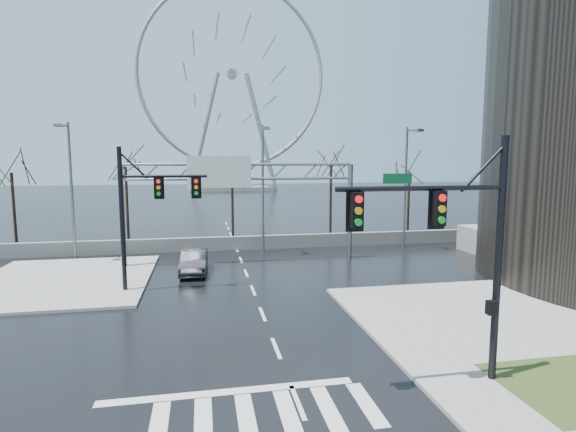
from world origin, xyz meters
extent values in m
plane|color=black|center=(0.00, 0.00, 0.00)|extent=(260.00, 260.00, 0.00)
cube|color=gray|center=(10.00, 2.00, 0.07)|extent=(12.00, 10.00, 0.15)
cube|color=gray|center=(-11.00, 12.00, 0.07)|extent=(10.00, 12.00, 0.15)
cube|color=slate|center=(0.00, 20.00, 0.55)|extent=(52.00, 0.50, 1.10)
cylinder|color=black|center=(6.50, -4.00, 4.00)|extent=(0.24, 0.24, 8.00)
cylinder|color=black|center=(3.80, -4.00, 6.40)|extent=(5.40, 0.16, 0.16)
cube|color=black|center=(4.30, -4.15, 5.80)|extent=(0.35, 0.28, 1.05)
cube|color=black|center=(1.70, -4.15, 5.80)|extent=(0.35, 0.28, 1.05)
cylinder|color=black|center=(-7.00, 9.00, 4.00)|extent=(0.24, 0.24, 8.00)
cylinder|color=black|center=(-4.70, 9.00, 6.40)|extent=(4.60, 0.16, 0.16)
cube|color=black|center=(-5.00, 8.85, 5.80)|extent=(0.35, 0.28, 1.05)
cube|color=black|center=(-3.00, 8.85, 5.80)|extent=(0.35, 0.28, 1.05)
cylinder|color=slate|center=(-8.00, 15.00, 3.50)|extent=(0.36, 0.36, 7.00)
cylinder|color=slate|center=(8.00, 15.00, 3.50)|extent=(0.36, 0.36, 7.00)
cylinder|color=slate|center=(0.00, 15.00, 7.00)|extent=(16.00, 0.20, 0.20)
cylinder|color=slate|center=(0.00, 15.00, 6.00)|extent=(16.00, 0.20, 0.20)
cube|color=#0A4E24|center=(-1.50, 14.85, 6.50)|extent=(4.20, 0.10, 2.00)
cube|color=silver|center=(-1.50, 14.79, 6.50)|extent=(4.40, 0.02, 2.20)
cylinder|color=slate|center=(-12.00, 18.50, 5.00)|extent=(0.20, 0.20, 10.00)
cylinder|color=slate|center=(-12.00, 17.40, 9.70)|extent=(0.12, 2.20, 0.12)
cube|color=slate|center=(-12.00, 16.40, 9.60)|extent=(0.50, 0.70, 0.18)
cylinder|color=slate|center=(2.00, 18.50, 5.00)|extent=(0.20, 0.20, 10.00)
cylinder|color=slate|center=(2.00, 17.40, 9.70)|extent=(0.12, 2.20, 0.12)
cube|color=slate|center=(2.00, 16.40, 9.60)|extent=(0.50, 0.70, 0.18)
cylinder|color=slate|center=(14.00, 18.50, 5.00)|extent=(0.20, 0.20, 10.00)
cylinder|color=slate|center=(14.00, 17.40, 9.70)|extent=(0.12, 2.20, 0.12)
cube|color=slate|center=(14.00, 16.40, 9.60)|extent=(0.50, 0.70, 0.18)
cylinder|color=black|center=(-18.00, 24.00, 3.15)|extent=(0.24, 0.24, 6.30)
cylinder|color=black|center=(-9.00, 23.50, 3.38)|extent=(0.24, 0.24, 6.75)
cylinder|color=black|center=(0.00, 24.50, 2.93)|extent=(0.24, 0.24, 5.85)
cylinder|color=black|center=(9.00, 23.50, 3.51)|extent=(0.24, 0.24, 7.02)
cylinder|color=black|center=(17.00, 24.00, 3.06)|extent=(0.24, 0.24, 6.12)
cube|color=gray|center=(5.00, 95.00, 0.50)|extent=(18.00, 6.00, 1.00)
torus|color=#B2B2B7|center=(5.00, 95.00, 28.00)|extent=(45.00, 1.00, 45.00)
cylinder|color=#B2B2B7|center=(5.00, 95.00, 28.00)|extent=(2.40, 1.50, 2.40)
cylinder|color=#B2B2B7|center=(-2.00, 95.00, 14.00)|extent=(8.28, 1.20, 28.82)
cylinder|color=#B2B2B7|center=(12.00, 95.00, 14.00)|extent=(8.28, 1.20, 28.82)
imported|color=black|center=(-3.31, 12.74, 0.76)|extent=(1.84, 4.70, 1.52)
camera|label=1|loc=(-2.68, -16.45, 7.20)|focal=28.00mm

